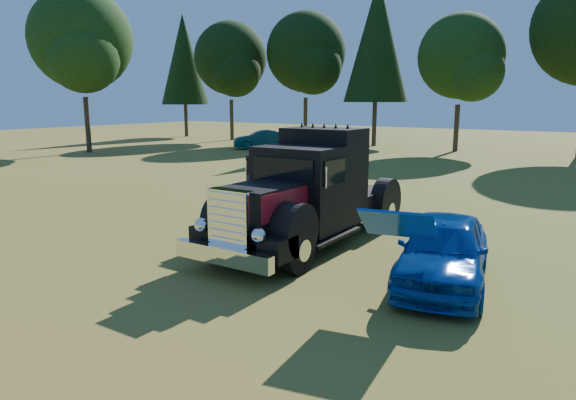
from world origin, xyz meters
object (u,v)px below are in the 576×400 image
Objects in this scene: diamond_t_truck at (306,197)px; spectator_far at (261,200)px; distant_teal_car at (262,140)px; hotrod_coupe at (443,250)px; spectator_near at (254,207)px.

diamond_t_truck reaches higher than spectator_far.
hotrod_coupe is at bearing -1.04° from distant_teal_car.
spectator_near is 1.04× the size of spectator_far.
hotrod_coupe is 2.48× the size of spectator_near.
spectator_far is (-0.60, 1.12, -0.03)m from spectator_near.
distant_teal_car is (-15.00, 20.33, -0.15)m from spectator_far.
hotrod_coupe is at bearing -13.92° from diamond_t_truck.
hotrod_coupe reaches higher than distant_teal_car.
diamond_t_truck is 1.50m from spectator_near.
spectator_far is 25.27m from distant_teal_car.
hotrod_coupe is 2.58× the size of spectator_far.
spectator_near is at bearing -8.51° from distant_teal_car.
diamond_t_truck is at bearing 166.08° from hotrod_coupe.
spectator_near is 26.52m from distant_teal_car.
spectator_far is at bearing 58.98° from spectator_near.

